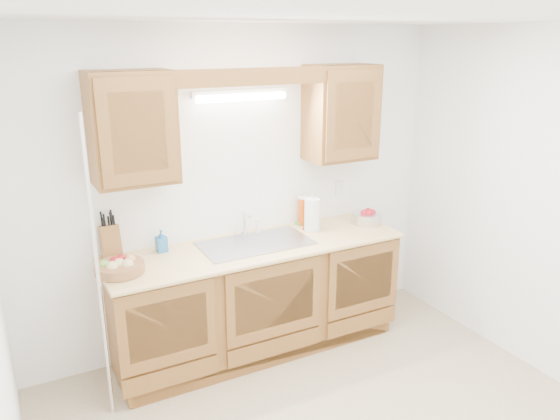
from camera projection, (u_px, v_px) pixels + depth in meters
room at (348, 254)px, 3.03m from camera, size 3.52×3.50×2.50m
base_cabinets at (257, 299)px, 4.28m from camera, size 2.20×0.60×0.86m
countertop at (257, 247)px, 4.14m from camera, size 2.30×0.63×0.04m
upper_cabinet_left at (132, 128)px, 3.61m from camera, size 0.55×0.33×0.75m
upper_cabinet_right at (341, 113)px, 4.35m from camera, size 0.55×0.33×0.75m
valance at (254, 77)px, 3.76m from camera, size 2.20×0.05×0.12m
fluorescent_fixture at (241, 95)px, 4.00m from camera, size 0.76×0.08×0.08m
sink at (256, 252)px, 4.17m from camera, size 0.84×0.46×0.36m
wire_shelf_pole at (98, 275)px, 3.36m from camera, size 0.03×0.03×2.00m
outlet_plate at (340, 188)px, 4.74m from camera, size 0.08×0.01×0.12m
fruit_basket at (119, 266)px, 3.62m from camera, size 0.39×0.39×0.10m
knife_block at (110, 242)px, 3.81m from camera, size 0.13×0.21×0.36m
orange_canister at (303, 211)px, 4.54m from camera, size 0.08×0.08×0.24m
soap_bottle at (161, 241)px, 3.98m from camera, size 0.08×0.08×0.17m
sponge at (301, 223)px, 4.58m from camera, size 0.12×0.09×0.02m
paper_towel at (312, 215)px, 4.41m from camera, size 0.15×0.15×0.32m
apple_bowl at (367, 217)px, 4.58m from camera, size 0.27×0.27×0.13m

